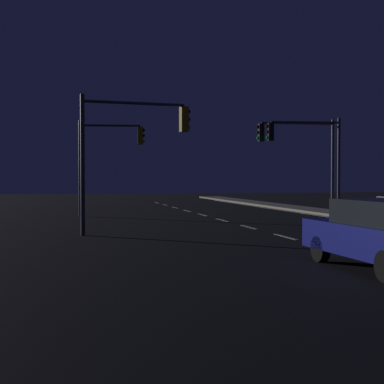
% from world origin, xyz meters
% --- Properties ---
extents(ground_plane, '(112.00, 112.00, 0.00)m').
position_xyz_m(ground_plane, '(0.00, 17.50, 0.00)').
color(ground_plane, black).
rests_on(ground_plane, ground).
extents(lane_markings_center, '(0.14, 50.00, 0.01)m').
position_xyz_m(lane_markings_center, '(0.00, 21.00, 0.01)').
color(lane_markings_center, silver).
rests_on(lane_markings_center, ground).
extents(lane_edge_line, '(0.14, 53.00, 0.01)m').
position_xyz_m(lane_edge_line, '(6.03, 22.50, 0.01)').
color(lane_edge_line, silver).
rests_on(lane_edge_line, ground).
extents(car, '(1.93, 4.45, 1.57)m').
position_xyz_m(car, '(-0.57, 9.89, 0.82)').
color(car, navy).
rests_on(car, ground).
extents(traffic_light_near_right, '(3.52, 0.63, 5.12)m').
position_xyz_m(traffic_light_near_right, '(-5.19, 29.05, 3.59)').
color(traffic_light_near_right, '#2D3033').
rests_on(traffic_light_near_right, ground).
extents(traffic_light_overhead_east, '(4.44, 0.46, 5.15)m').
position_xyz_m(traffic_light_overhead_east, '(5.00, 27.34, 3.80)').
color(traffic_light_overhead_east, '#4C4C51').
rests_on(traffic_light_overhead_east, sidewalk_right).
extents(traffic_light_near_left, '(4.12, 0.66, 5.05)m').
position_xyz_m(traffic_light_near_left, '(-5.07, 19.29, 3.58)').
color(traffic_light_near_left, '#38383D').
rests_on(traffic_light_near_left, ground).
extents(traffic_light_far_right, '(4.04, 0.73, 5.14)m').
position_xyz_m(traffic_light_far_right, '(5.10, 26.57, 3.78)').
color(traffic_light_far_right, '#38383D').
rests_on(traffic_light_far_right, sidewalk_right).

